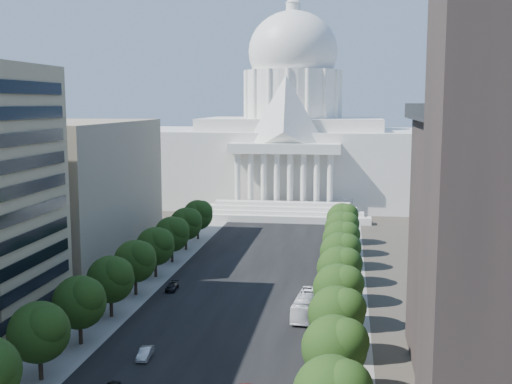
% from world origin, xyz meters
% --- Properties ---
extents(road_asphalt, '(30.00, 260.00, 0.01)m').
position_xyz_m(road_asphalt, '(0.00, 90.00, 0.00)').
color(road_asphalt, black).
rests_on(road_asphalt, ground).
extents(sidewalk_left, '(8.00, 260.00, 0.02)m').
position_xyz_m(sidewalk_left, '(-19.00, 90.00, 0.00)').
color(sidewalk_left, gray).
rests_on(sidewalk_left, ground).
extents(sidewalk_right, '(8.00, 260.00, 0.02)m').
position_xyz_m(sidewalk_right, '(19.00, 90.00, 0.00)').
color(sidewalk_right, gray).
rests_on(sidewalk_right, ground).
extents(capitol, '(120.00, 56.00, 73.00)m').
position_xyz_m(capitol, '(0.00, 184.89, 20.01)').
color(capitol, white).
rests_on(capitol, ground).
extents(office_block_left_far, '(38.00, 52.00, 30.00)m').
position_xyz_m(office_block_left_far, '(-48.00, 100.00, 15.00)').
color(office_block_left_far, gray).
rests_on(office_block_left_far, ground).
extents(tree_l_c, '(7.79, 7.60, 9.97)m').
position_xyz_m(tree_l_c, '(-17.66, 35.81, 6.45)').
color(tree_l_c, '#33261C').
rests_on(tree_l_c, ground).
extents(tree_l_d, '(7.79, 7.60, 9.97)m').
position_xyz_m(tree_l_d, '(-17.66, 47.81, 6.45)').
color(tree_l_d, '#33261C').
rests_on(tree_l_d, ground).
extents(tree_l_e, '(7.79, 7.60, 9.97)m').
position_xyz_m(tree_l_e, '(-17.66, 59.81, 6.45)').
color(tree_l_e, '#33261C').
rests_on(tree_l_e, ground).
extents(tree_l_f, '(7.79, 7.60, 9.97)m').
position_xyz_m(tree_l_f, '(-17.66, 71.81, 6.45)').
color(tree_l_f, '#33261C').
rests_on(tree_l_f, ground).
extents(tree_l_g, '(7.79, 7.60, 9.97)m').
position_xyz_m(tree_l_g, '(-17.66, 83.81, 6.45)').
color(tree_l_g, '#33261C').
rests_on(tree_l_g, ground).
extents(tree_l_h, '(7.79, 7.60, 9.97)m').
position_xyz_m(tree_l_h, '(-17.66, 95.81, 6.45)').
color(tree_l_h, '#33261C').
rests_on(tree_l_h, ground).
extents(tree_l_i, '(7.79, 7.60, 9.97)m').
position_xyz_m(tree_l_i, '(-17.66, 107.81, 6.45)').
color(tree_l_i, '#33261C').
rests_on(tree_l_i, ground).
extents(tree_l_j, '(7.79, 7.60, 9.97)m').
position_xyz_m(tree_l_j, '(-17.66, 119.81, 6.45)').
color(tree_l_j, '#33261C').
rests_on(tree_l_j, ground).
extents(tree_r_c, '(7.79, 7.60, 9.97)m').
position_xyz_m(tree_r_c, '(18.34, 35.81, 6.45)').
color(tree_r_c, '#33261C').
rests_on(tree_r_c, ground).
extents(tree_r_d, '(7.79, 7.60, 9.97)m').
position_xyz_m(tree_r_d, '(18.34, 47.81, 6.45)').
color(tree_r_d, '#33261C').
rests_on(tree_r_d, ground).
extents(tree_r_e, '(7.79, 7.60, 9.97)m').
position_xyz_m(tree_r_e, '(18.34, 59.81, 6.45)').
color(tree_r_e, '#33261C').
rests_on(tree_r_e, ground).
extents(tree_r_f, '(7.79, 7.60, 9.97)m').
position_xyz_m(tree_r_f, '(18.34, 71.81, 6.45)').
color(tree_r_f, '#33261C').
rests_on(tree_r_f, ground).
extents(tree_r_g, '(7.79, 7.60, 9.97)m').
position_xyz_m(tree_r_g, '(18.34, 83.81, 6.45)').
color(tree_r_g, '#33261C').
rests_on(tree_r_g, ground).
extents(tree_r_h, '(7.79, 7.60, 9.97)m').
position_xyz_m(tree_r_h, '(18.34, 95.81, 6.45)').
color(tree_r_h, '#33261C').
rests_on(tree_r_h, ground).
extents(tree_r_i, '(7.79, 7.60, 9.97)m').
position_xyz_m(tree_r_i, '(18.34, 107.81, 6.45)').
color(tree_r_i, '#33261C').
rests_on(tree_r_i, ground).
extents(tree_r_j, '(7.79, 7.60, 9.97)m').
position_xyz_m(tree_r_j, '(18.34, 119.81, 6.45)').
color(tree_r_j, '#33261C').
rests_on(tree_r_j, ground).
extents(streetlight_b, '(2.61, 0.44, 9.00)m').
position_xyz_m(streetlight_b, '(19.90, 35.00, 5.82)').
color(streetlight_b, gray).
rests_on(streetlight_b, ground).
extents(streetlight_c, '(2.61, 0.44, 9.00)m').
position_xyz_m(streetlight_c, '(19.90, 60.00, 5.82)').
color(streetlight_c, gray).
rests_on(streetlight_c, ground).
extents(streetlight_d, '(2.61, 0.44, 9.00)m').
position_xyz_m(streetlight_d, '(19.90, 85.00, 5.82)').
color(streetlight_d, gray).
rests_on(streetlight_d, ground).
extents(streetlight_e, '(2.61, 0.44, 9.00)m').
position_xyz_m(streetlight_e, '(19.90, 110.00, 5.82)').
color(streetlight_e, gray).
rests_on(streetlight_e, ground).
extents(streetlight_f, '(2.61, 0.44, 9.00)m').
position_xyz_m(streetlight_f, '(19.90, 135.00, 5.82)').
color(streetlight_f, gray).
rests_on(streetlight_f, ground).
extents(car_silver, '(1.71, 4.38, 1.42)m').
position_xyz_m(car_silver, '(-7.31, 44.32, 0.71)').
color(car_silver, '#A8ABB0').
rests_on(car_silver, ground).
extents(car_dark_b, '(1.94, 4.51, 1.30)m').
position_xyz_m(car_dark_b, '(-12.31, 75.52, 0.65)').
color(car_dark_b, black).
rests_on(car_dark_b, ground).
extents(city_bus, '(4.14, 12.72, 3.48)m').
position_xyz_m(city_bus, '(12.89, 65.02, 1.74)').
color(city_bus, white).
rests_on(city_bus, ground).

